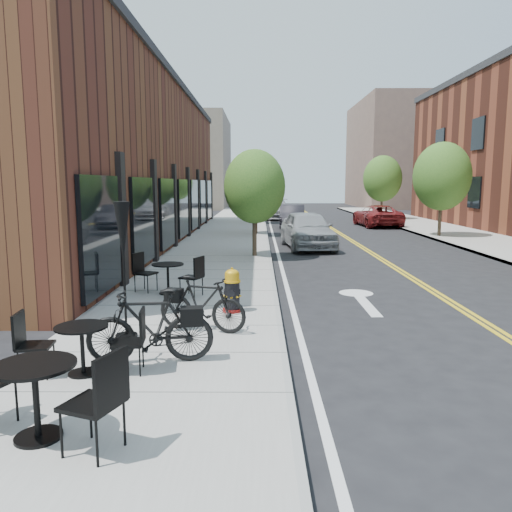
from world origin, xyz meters
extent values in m
plane|color=black|center=(0.00, 0.00, 0.00)|extent=(120.00, 120.00, 0.00)
cube|color=#9E9B93|center=(-2.00, 10.00, 0.06)|extent=(4.00, 70.00, 0.12)
cube|color=#451E16|center=(-6.50, 14.00, 3.50)|extent=(5.00, 28.00, 7.00)
cube|color=#726656|center=(-8.00, 48.00, 5.00)|extent=(8.00, 14.00, 10.00)
cube|color=brown|center=(16.00, 50.00, 6.00)|extent=(10.00, 16.00, 12.00)
cylinder|color=#382B1E|center=(-0.60, 9.00, 0.93)|extent=(0.16, 0.16, 1.61)
ellipsoid|color=#25551A|center=(-0.60, 9.00, 2.61)|extent=(2.20, 2.20, 2.64)
cylinder|color=#382B1E|center=(-0.60, 17.00, 0.96)|extent=(0.16, 0.16, 1.68)
ellipsoid|color=#25551A|center=(-0.60, 17.00, 2.72)|extent=(2.30, 2.30, 2.76)
cylinder|color=#382B1E|center=(-0.60, 25.00, 0.91)|extent=(0.16, 0.16, 1.57)
ellipsoid|color=#25551A|center=(-0.60, 25.00, 2.54)|extent=(2.10, 2.10, 2.52)
cylinder|color=#382B1E|center=(-0.60, 33.00, 0.98)|extent=(0.16, 0.16, 1.71)
ellipsoid|color=#25551A|center=(-0.60, 33.00, 2.79)|extent=(2.40, 2.40, 2.88)
cylinder|color=#382B1E|center=(8.60, 16.00, 1.03)|extent=(0.16, 0.16, 1.82)
ellipsoid|color=#25551A|center=(8.60, 16.00, 3.06)|extent=(2.80, 2.80, 3.36)
cylinder|color=#382B1E|center=(8.60, 28.00, 1.03)|extent=(0.16, 0.16, 1.82)
ellipsoid|color=#25551A|center=(8.60, 28.00, 3.06)|extent=(2.80, 2.80, 3.36)
cylinder|color=maroon|center=(-0.99, 1.00, 0.15)|extent=(0.41, 0.41, 0.06)
cylinder|color=black|center=(-0.99, 1.00, 0.45)|extent=(0.32, 0.32, 0.60)
cylinder|color=gold|center=(-0.99, 1.00, 0.76)|extent=(0.36, 0.36, 0.04)
cylinder|color=gold|center=(-0.99, 1.00, 0.83)|extent=(0.31, 0.31, 0.14)
ellipsoid|color=gold|center=(-0.99, 1.00, 0.91)|extent=(0.30, 0.30, 0.17)
cylinder|color=gold|center=(-0.99, 1.00, 1.00)|extent=(0.05, 0.05, 0.06)
imported|color=black|center=(-2.02, -1.96, 0.67)|extent=(1.88, 0.73, 1.10)
imported|color=black|center=(-1.45, -0.37, 0.62)|extent=(1.71, 0.94, 0.99)
cylinder|color=black|center=(-2.72, -4.15, 0.14)|extent=(0.62, 0.62, 0.03)
cylinder|color=black|center=(-2.72, -4.15, 0.51)|extent=(0.08, 0.08, 0.77)
cylinder|color=black|center=(-2.72, -4.15, 0.90)|extent=(1.08, 1.08, 0.03)
cylinder|color=black|center=(-2.86, -2.40, 0.13)|extent=(0.46, 0.46, 0.03)
cylinder|color=black|center=(-2.86, -2.40, 0.46)|extent=(0.06, 0.06, 0.66)
cylinder|color=black|center=(-2.86, -2.40, 0.79)|extent=(0.79, 0.79, 0.03)
cylinder|color=black|center=(-2.60, 2.66, 0.13)|extent=(0.57, 0.57, 0.03)
cylinder|color=black|center=(-2.60, 2.66, 0.48)|extent=(0.08, 0.08, 0.69)
cylinder|color=black|center=(-2.60, 2.66, 0.83)|extent=(0.99, 0.99, 0.03)
cylinder|color=black|center=(-2.71, -0.70, 0.14)|extent=(0.37, 0.37, 0.04)
cylinder|color=black|center=(-2.71, -0.70, 1.26)|extent=(0.04, 0.04, 2.23)
cone|color=black|center=(-2.71, -0.70, 1.94)|extent=(0.27, 0.27, 0.99)
imported|color=#96999D|center=(1.60, 12.03, 0.79)|extent=(2.33, 4.82, 1.59)
imported|color=black|center=(1.60, 21.93, 0.71)|extent=(1.72, 4.37, 1.42)
imported|color=#A5A5AA|center=(0.80, 29.43, 0.76)|extent=(2.52, 5.38, 1.52)
imported|color=maroon|center=(7.06, 22.79, 0.68)|extent=(2.50, 5.00, 1.36)
camera|label=1|loc=(-0.44, -8.96, 2.73)|focal=35.00mm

